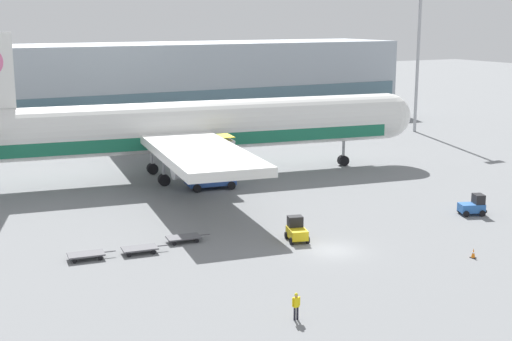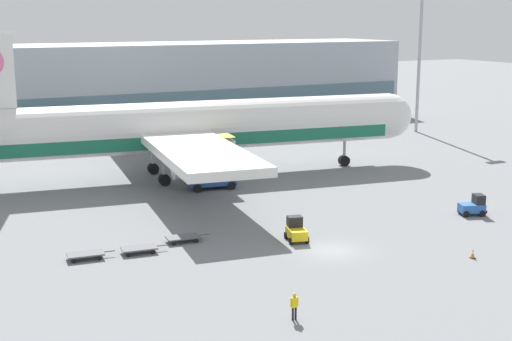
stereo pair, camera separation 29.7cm
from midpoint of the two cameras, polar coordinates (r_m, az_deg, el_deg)
The scene contains 12 objects.
ground_plane at distance 58.44m, azimuth 6.26°, elevation -6.37°, with size 400.00×400.00×0.00m, color slate.
terminal_building at distance 129.48m, azimuth -7.17°, elevation 6.97°, with size 90.00×18.20×14.00m.
light_mast at distance 119.46m, azimuth 13.08°, elevation 10.22°, with size 2.80×0.50×26.41m.
airplane_main at distance 83.36m, azimuth -5.53°, elevation 3.37°, with size 57.87×48.65×17.00m.
scissor_lift_loader at distance 78.56m, azimuth -3.54°, elevation 0.15°, with size 5.57×4.00×5.79m.
baggage_tug_foreground at distance 60.43m, azimuth 3.36°, elevation -4.82°, with size 2.17×2.73×2.00m.
baggage_tug_mid at distance 71.13m, azimuth 17.12°, elevation -2.74°, with size 2.77×2.31×2.00m.
baggage_dolly_lead at distance 57.49m, azimuth -13.33°, elevation -6.54°, with size 3.77×1.81×0.48m.
baggage_dolly_second at distance 58.08m, azimuth -9.17°, elevation -6.17°, with size 3.77×1.81×0.48m.
baggage_dolly_third at distance 60.42m, azimuth -5.70°, elevation -5.34°, with size 3.77×1.81×0.48m.
ground_crew_near at distance 45.09m, azimuth 3.28°, elevation -10.62°, with size 0.57×0.23×1.79m.
traffic_cone_near at distance 58.72m, azimuth 17.10°, elevation -6.37°, with size 0.40×0.40×0.78m.
Camera 2 is at (-30.90, -46.01, 18.50)m, focal length 50.00 mm.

